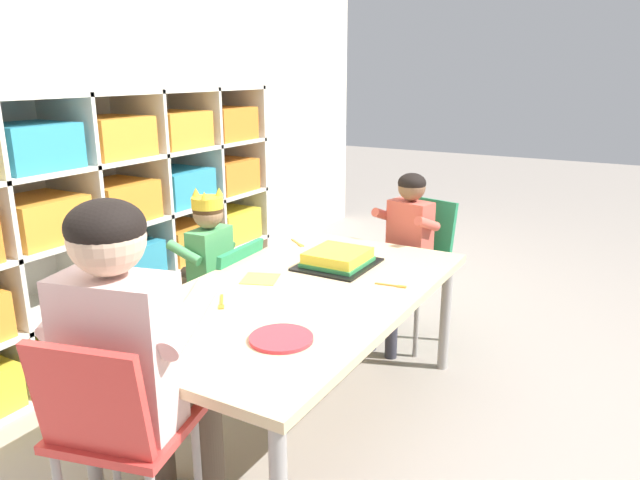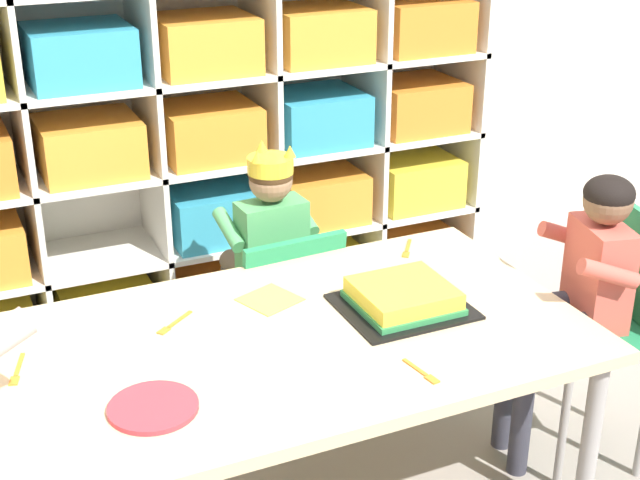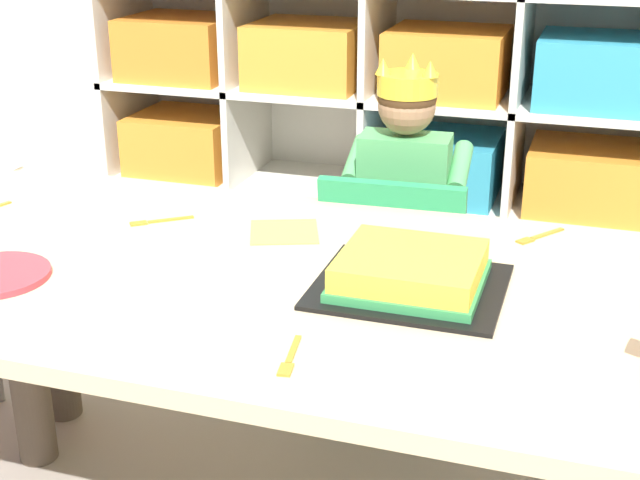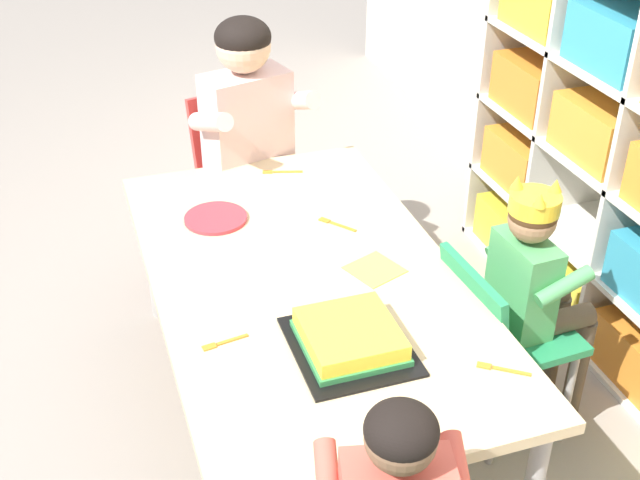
{
  "view_description": "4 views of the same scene",
  "coord_description": "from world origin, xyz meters",
  "px_view_note": "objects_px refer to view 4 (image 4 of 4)",
  "views": [
    {
      "loc": [
        -1.75,
        -1.09,
        1.34
      ],
      "look_at": [
        0.19,
        0.01,
        0.7
      ],
      "focal_mm": 32.97,
      "sensor_mm": 36.0,
      "label": 1
    },
    {
      "loc": [
        -0.74,
        -1.83,
        1.68
      ],
      "look_at": [
        0.12,
        0.06,
        0.76
      ],
      "focal_mm": 51.31,
      "sensor_mm": 36.0,
      "label": 2
    },
    {
      "loc": [
        0.62,
        -1.39,
        1.21
      ],
      "look_at": [
        0.17,
        0.0,
        0.62
      ],
      "focal_mm": 50.11,
      "sensor_mm": 36.0,
      "label": 3
    },
    {
      "loc": [
        1.83,
        -0.56,
        1.87
      ],
      "look_at": [
        0.1,
        0.01,
        0.72
      ],
      "focal_mm": 46.22,
      "sensor_mm": 36.0,
      "label": 4
    }
  ],
  "objects_px": {
    "activity_table": "(306,288)",
    "classroom_chair_blue": "(498,328)",
    "child_with_crown": "(536,278)",
    "fork_near_child_seat": "(280,172)",
    "fork_at_table_front_edge": "(500,369)",
    "classroom_chair_adult_side": "(243,171)",
    "birthday_cake_on_tray": "(350,339)",
    "paper_plate_stack": "(216,218)",
    "fork_beside_plate_stack": "(222,343)",
    "fork_scattered_mid_table": "(335,224)",
    "adult_helper_seated": "(256,133)"
  },
  "relations": [
    {
      "from": "fork_scattered_mid_table",
      "to": "fork_at_table_front_edge",
      "type": "bearing_deg",
      "value": -26.22
    },
    {
      "from": "fork_near_child_seat",
      "to": "paper_plate_stack",
      "type": "bearing_deg",
      "value": -121.74
    },
    {
      "from": "classroom_chair_adult_side",
      "to": "fork_near_child_seat",
      "type": "xyz_separation_m",
      "value": [
        0.24,
        0.08,
        0.1
      ]
    },
    {
      "from": "child_with_crown",
      "to": "adult_helper_seated",
      "type": "xyz_separation_m",
      "value": [
        -0.95,
        -0.57,
        0.12
      ]
    },
    {
      "from": "adult_helper_seated",
      "to": "fork_at_table_front_edge",
      "type": "distance_m",
      "value": 1.32
    },
    {
      "from": "activity_table",
      "to": "birthday_cake_on_tray",
      "type": "relative_size",
      "value": 4.58
    },
    {
      "from": "activity_table",
      "to": "classroom_chair_adult_side",
      "type": "height_order",
      "value": "classroom_chair_adult_side"
    },
    {
      "from": "classroom_chair_blue",
      "to": "activity_table",
      "type": "bearing_deg",
      "value": 66.2
    },
    {
      "from": "adult_helper_seated",
      "to": "paper_plate_stack",
      "type": "distance_m",
      "value": 0.45
    },
    {
      "from": "activity_table",
      "to": "fork_scattered_mid_table",
      "type": "relative_size",
      "value": 13.03
    },
    {
      "from": "child_with_crown",
      "to": "birthday_cake_on_tray",
      "type": "distance_m",
      "value": 0.64
    },
    {
      "from": "fork_near_child_seat",
      "to": "child_with_crown",
      "type": "bearing_deg",
      "value": -40.65
    },
    {
      "from": "classroom_chair_blue",
      "to": "classroom_chair_adult_side",
      "type": "xyz_separation_m",
      "value": [
        -1.06,
        -0.5,
        0.07
      ]
    },
    {
      "from": "activity_table",
      "to": "birthday_cake_on_tray",
      "type": "xyz_separation_m",
      "value": [
        0.34,
        0.01,
        0.07
      ]
    },
    {
      "from": "child_with_crown",
      "to": "birthday_cake_on_tray",
      "type": "relative_size",
      "value": 2.58
    },
    {
      "from": "classroom_chair_adult_side",
      "to": "fork_at_table_front_edge",
      "type": "relative_size",
      "value": 6.4
    },
    {
      "from": "child_with_crown",
      "to": "adult_helper_seated",
      "type": "height_order",
      "value": "adult_helper_seated"
    },
    {
      "from": "birthday_cake_on_tray",
      "to": "adult_helper_seated",
      "type": "bearing_deg",
      "value": 177.68
    },
    {
      "from": "classroom_chair_adult_side",
      "to": "adult_helper_seated",
      "type": "height_order",
      "value": "adult_helper_seated"
    },
    {
      "from": "classroom_chair_blue",
      "to": "birthday_cake_on_tray",
      "type": "relative_size",
      "value": 1.84
    },
    {
      "from": "classroom_chair_blue",
      "to": "fork_near_child_seat",
      "type": "height_order",
      "value": "classroom_chair_blue"
    },
    {
      "from": "fork_beside_plate_stack",
      "to": "birthday_cake_on_tray",
      "type": "bearing_deg",
      "value": -29.74
    },
    {
      "from": "child_with_crown",
      "to": "fork_scattered_mid_table",
      "type": "distance_m",
      "value": 0.63
    },
    {
      "from": "activity_table",
      "to": "paper_plate_stack",
      "type": "relative_size",
      "value": 7.59
    },
    {
      "from": "paper_plate_stack",
      "to": "fork_at_table_front_edge",
      "type": "relative_size",
      "value": 1.73
    },
    {
      "from": "classroom_chair_adult_side",
      "to": "fork_beside_plate_stack",
      "type": "distance_m",
      "value": 1.14
    },
    {
      "from": "adult_helper_seated",
      "to": "fork_at_table_front_edge",
      "type": "relative_size",
      "value": 9.15
    },
    {
      "from": "birthday_cake_on_tray",
      "to": "fork_beside_plate_stack",
      "type": "relative_size",
      "value": 2.66
    },
    {
      "from": "classroom_chair_blue",
      "to": "fork_beside_plate_stack",
      "type": "bearing_deg",
      "value": 88.41
    },
    {
      "from": "classroom_chair_adult_side",
      "to": "paper_plate_stack",
      "type": "height_order",
      "value": "classroom_chair_adult_side"
    },
    {
      "from": "paper_plate_stack",
      "to": "classroom_chair_adult_side",
      "type": "bearing_deg",
      "value": 157.45
    },
    {
      "from": "fork_beside_plate_stack",
      "to": "fork_scattered_mid_table",
      "type": "distance_m",
      "value": 0.65
    },
    {
      "from": "classroom_chair_adult_side",
      "to": "fork_scattered_mid_table",
      "type": "height_order",
      "value": "classroom_chair_adult_side"
    },
    {
      "from": "classroom_chair_blue",
      "to": "paper_plate_stack",
      "type": "relative_size",
      "value": 3.05
    },
    {
      "from": "adult_helper_seated",
      "to": "birthday_cake_on_tray",
      "type": "relative_size",
      "value": 3.2
    },
    {
      "from": "paper_plate_stack",
      "to": "fork_at_table_front_edge",
      "type": "bearing_deg",
      "value": 28.86
    },
    {
      "from": "classroom_chair_blue",
      "to": "child_with_crown",
      "type": "xyz_separation_m",
      "value": [
        -0.01,
        0.1,
        0.15
      ]
    },
    {
      "from": "activity_table",
      "to": "classroom_chair_blue",
      "type": "relative_size",
      "value": 2.49
    },
    {
      "from": "adult_helper_seated",
      "to": "fork_beside_plate_stack",
      "type": "relative_size",
      "value": 8.51
    },
    {
      "from": "fork_scattered_mid_table",
      "to": "fork_at_table_front_edge",
      "type": "xyz_separation_m",
      "value": [
        0.77,
        0.15,
        0.0
      ]
    },
    {
      "from": "fork_beside_plate_stack",
      "to": "fork_scattered_mid_table",
      "type": "bearing_deg",
      "value": 36.14
    },
    {
      "from": "child_with_crown",
      "to": "fork_near_child_seat",
      "type": "distance_m",
      "value": 0.98
    },
    {
      "from": "adult_helper_seated",
      "to": "fork_scattered_mid_table",
      "type": "relative_size",
      "value": 9.09
    },
    {
      "from": "fork_at_table_front_edge",
      "to": "classroom_chair_adult_side",
      "type": "bearing_deg",
      "value": 137.98
    },
    {
      "from": "classroom_chair_adult_side",
      "to": "paper_plate_stack",
      "type": "relative_size",
      "value": 3.71
    },
    {
      "from": "activity_table",
      "to": "adult_helper_seated",
      "type": "distance_m",
      "value": 0.77
    },
    {
      "from": "adult_helper_seated",
      "to": "fork_at_table_front_edge",
      "type": "bearing_deg",
      "value": -92.62
    },
    {
      "from": "child_with_crown",
      "to": "fork_beside_plate_stack",
      "type": "xyz_separation_m",
      "value": [
        0.03,
        -0.92,
        0.02
      ]
    },
    {
      "from": "activity_table",
      "to": "child_with_crown",
      "type": "height_order",
      "value": "child_with_crown"
    },
    {
      "from": "activity_table",
      "to": "adult_helper_seated",
      "type": "bearing_deg",
      "value": 175.88
    }
  ]
}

